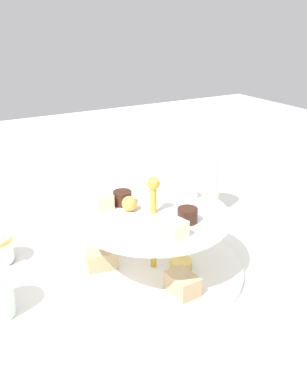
# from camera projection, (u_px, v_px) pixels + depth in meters

# --- Properties ---
(ground_plane) EXTENTS (2.40, 2.40, 0.00)m
(ground_plane) POSITION_uv_depth(u_px,v_px,m) (154.00, 271.00, 0.72)
(ground_plane) COLOR silver
(tiered_serving_stand) EXTENTS (0.29, 0.29, 0.16)m
(tiered_serving_stand) POSITION_uv_depth(u_px,v_px,m) (154.00, 246.00, 0.70)
(tiered_serving_stand) COLOR white
(tiered_serving_stand) RESTS_ON ground_plane
(water_glass_tall_right) EXTENTS (0.07, 0.07, 0.12)m
(water_glass_tall_right) POSITION_uv_depth(u_px,v_px,m) (203.00, 185.00, 0.90)
(water_glass_tall_right) COLOR silver
(water_glass_tall_right) RESTS_ON ground_plane
(butter_knife_right) EXTENTS (0.17, 0.04, 0.00)m
(butter_knife_right) POSITION_uv_depth(u_px,v_px,m) (64.00, 210.00, 0.93)
(butter_knife_right) COLOR silver
(butter_knife_right) RESTS_ON ground_plane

